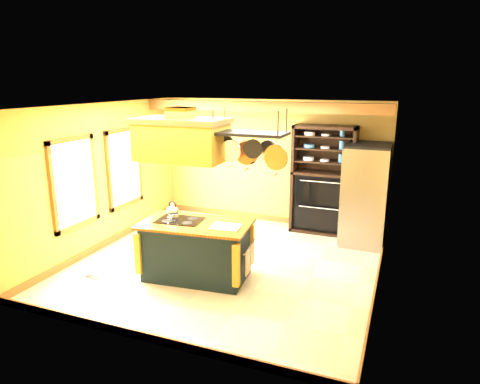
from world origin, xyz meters
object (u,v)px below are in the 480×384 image
Objects in this scene: kitchen_island at (196,250)px; hutch at (323,191)px; refrigerator at (365,197)px; pot_rack at (251,142)px; range_hood at (181,138)px.

hutch is (1.45, 2.93, 0.39)m from kitchen_island.
refrigerator is 0.86× the size of hutch.
hutch reaches higher than refrigerator.
pot_rack is (0.92, -0.00, 1.77)m from kitchen_island.
hutch is at bearing 60.61° from range_hood.
pot_rack is at bearing -118.68° from refrigerator.
pot_rack is 3.28m from hutch.
refrigerator is (1.41, 2.57, -1.31)m from pot_rack.
range_hood reaches higher than hutch.
kitchen_island is 3.29m from hutch.
kitchen_island is 3.49m from refrigerator.
pot_rack is 0.52× the size of hutch.
range_hood is 3.83m from refrigerator.
kitchen_island is at bearing 0.17° from range_hood.
range_hood is 0.74× the size of refrigerator.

